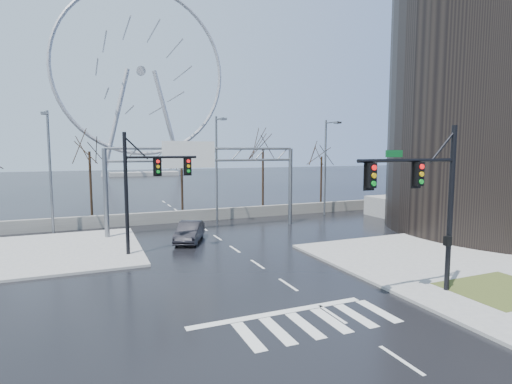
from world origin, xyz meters
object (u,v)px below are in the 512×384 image
signal_mast_near (430,194)px  ferris_wheel (141,78)px  signal_mast_far (144,182)px  sign_gantry (202,170)px  car (190,232)px

signal_mast_near → ferris_wheel: size_ratio=0.16×
signal_mast_near → signal_mast_far: size_ratio=1.00×
signal_mast_far → sign_gantry: bearing=47.5°
signal_mast_near → sign_gantry: size_ratio=0.49×
ferris_wheel → car: ferris_wheel is taller
signal_mast_far → car: 5.98m
sign_gantry → ferris_wheel: bearing=86.2°
sign_gantry → car: 5.93m
signal_mast_far → sign_gantry: signal_mast_far is taller
signal_mast_far → sign_gantry: (5.49, 6.00, 0.35)m
sign_gantry → signal_mast_far: bearing=-132.5°
signal_mast_near → car: 17.77m
signal_mast_far → ferris_wheel: 89.30m
sign_gantry → ferris_wheel: (5.38, 80.04, 20.95)m
ferris_wheel → car: (-7.33, -83.46, -25.38)m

